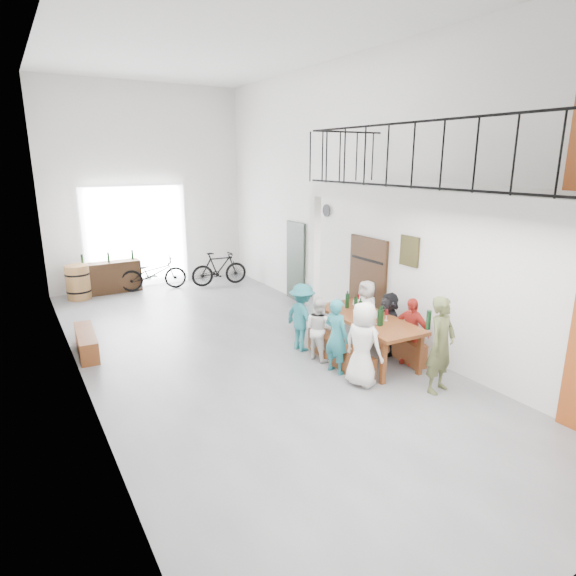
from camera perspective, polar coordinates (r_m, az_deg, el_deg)
floor at (r=9.13m, az=-5.42°, el=-7.64°), size 12.00×12.00×0.00m
room_walls at (r=8.43m, az=-6.03°, el=15.25°), size 12.00×12.00×12.00m
gateway_portal at (r=14.11m, az=-17.52°, el=5.74°), size 2.80×0.08×2.80m
right_wall_decor at (r=8.69m, az=16.19°, el=2.69°), size 0.07×8.28×5.07m
balcony at (r=7.16m, az=20.24°, el=9.73°), size 1.52×5.62×4.00m
tasting_table at (r=8.72m, az=9.44°, el=-3.94°), size 1.04×2.27×0.79m
bench_inner at (r=8.58m, az=6.13°, el=-7.70°), size 0.43×1.81×0.41m
bench_wall at (r=9.30m, az=12.14°, el=-6.09°), size 0.50×1.85×0.42m
tableware at (r=8.67m, az=9.25°, el=-2.44°), size 0.54×1.23×0.35m
side_bench at (r=9.79m, az=-22.78°, el=-5.95°), size 0.41×1.46×0.41m
oak_barrel at (r=13.49m, az=-23.63°, el=0.62°), size 0.61×0.61×0.89m
serving_counter at (r=13.85m, az=-20.34°, el=1.19°), size 1.60×0.48×0.84m
counter_bottles at (r=13.72m, az=-20.54°, el=3.45°), size 1.35×0.14×0.28m
guest_left_a at (r=7.72m, az=8.87°, el=-6.59°), size 0.61×0.77×1.38m
guest_left_b at (r=8.12m, az=5.75°, el=-5.69°), size 0.41×0.53×1.30m
guest_left_c at (r=8.66m, az=3.69°, el=-4.82°), size 0.54×0.64×1.15m
guest_left_d at (r=9.02m, az=1.68°, el=-3.48°), size 0.59×0.89×1.29m
guest_right_a at (r=8.70m, az=14.30°, el=-4.98°), size 0.47×0.76×1.21m
guest_right_b at (r=9.09m, az=11.80°, el=-4.07°), size 0.70×1.14×1.17m
guest_right_c at (r=9.70m, az=9.23°, el=-2.60°), size 0.44×0.63×1.21m
host_standing at (r=7.76m, az=17.69°, el=-6.45°), size 0.63×0.48×1.53m
potted_plant at (r=10.52m, az=5.88°, el=-3.25°), size 0.50×0.47×0.45m
bicycle_near at (r=13.76m, az=-15.66°, el=1.68°), size 1.85×0.91×0.93m
bicycle_far at (r=13.89m, az=-8.16°, el=2.29°), size 1.65×0.65×0.96m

